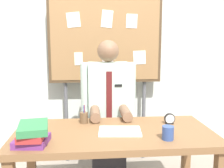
# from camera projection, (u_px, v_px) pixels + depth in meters

# --- Properties ---
(back_wall) EXTENTS (6.40, 0.08, 2.70)m
(back_wall) POSITION_uv_depth(u_px,v_px,m) (104.00, 48.00, 3.20)
(back_wall) COLOR silver
(back_wall) RESTS_ON ground_plane
(desk) EXTENTS (1.57, 0.76, 0.73)m
(desk) POSITION_uv_depth(u_px,v_px,m) (114.00, 142.00, 2.10)
(desk) COLOR brown
(desk) RESTS_ON ground_plane
(person) EXTENTS (0.55, 0.56, 1.44)m
(person) POSITION_uv_depth(u_px,v_px,m) (108.00, 116.00, 2.69)
(person) COLOR #2D2D33
(person) RESTS_ON ground_plane
(bulletin_board) EXTENTS (1.28, 0.09, 1.92)m
(bulletin_board) POSITION_uv_depth(u_px,v_px,m) (105.00, 43.00, 2.99)
(bulletin_board) COLOR #4C3823
(bulletin_board) RESTS_ON ground_plane
(book_stack) EXTENTS (0.25, 0.31, 0.14)m
(book_stack) POSITION_uv_depth(u_px,v_px,m) (33.00, 134.00, 1.82)
(book_stack) COLOR #72337F
(book_stack) RESTS_ON desk
(open_notebook) EXTENTS (0.35, 0.26, 0.01)m
(open_notebook) POSITION_uv_depth(u_px,v_px,m) (120.00, 131.00, 2.07)
(open_notebook) COLOR white
(open_notebook) RESTS_ON desk
(desk_clock) EXTENTS (0.09, 0.04, 0.09)m
(desk_clock) POSITION_uv_depth(u_px,v_px,m) (170.00, 119.00, 2.27)
(desk_clock) COLOR black
(desk_clock) RESTS_ON desk
(coffee_mug) EXTENTS (0.09, 0.09, 0.10)m
(coffee_mug) POSITION_uv_depth(u_px,v_px,m) (168.00, 133.00, 1.91)
(coffee_mug) COLOR #334C8C
(coffee_mug) RESTS_ON desk
(pen_holder) EXTENTS (0.07, 0.07, 0.16)m
(pen_holder) POSITION_uv_depth(u_px,v_px,m) (84.00, 118.00, 2.29)
(pen_holder) COLOR brown
(pen_holder) RESTS_ON desk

